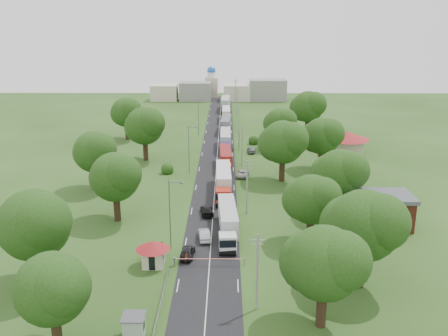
{
  "coord_description": "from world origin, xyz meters",
  "views": [
    {
      "loc": [
        2.24,
        -82.96,
        30.68
      ],
      "look_at": [
        1.69,
        8.9,
        3.0
      ],
      "focal_mm": 40.0,
      "sensor_mm": 36.0,
      "label": 1
    }
  ],
  "objects_px": {
    "info_sign": "(239,137)",
    "pedestrian_near": "(186,258)",
    "guard_booth": "(153,250)",
    "car_lane_front": "(188,252)",
    "car_lane_mid": "(204,235)",
    "boom_barrier": "(199,260)",
    "truck_0": "(228,221)"
  },
  "relations": [
    {
      "from": "car_lane_front",
      "to": "pedestrian_near",
      "type": "relative_size",
      "value": 2.62
    },
    {
      "from": "guard_booth",
      "to": "info_sign",
      "type": "distance_m",
      "value": 61.27
    },
    {
      "from": "car_lane_mid",
      "to": "guard_booth",
      "type": "bearing_deg",
      "value": 45.01
    },
    {
      "from": "info_sign",
      "to": "car_lane_mid",
      "type": "height_order",
      "value": "info_sign"
    },
    {
      "from": "info_sign",
      "to": "car_lane_front",
      "type": "relative_size",
      "value": 0.96
    },
    {
      "from": "boom_barrier",
      "to": "guard_booth",
      "type": "xyz_separation_m",
      "value": [
        -5.84,
        -0.0,
        1.27
      ]
    },
    {
      "from": "truck_0",
      "to": "guard_booth",
      "type": "bearing_deg",
      "value": -134.11
    },
    {
      "from": "truck_0",
      "to": "pedestrian_near",
      "type": "relative_size",
      "value": 8.78
    },
    {
      "from": "guard_booth",
      "to": "car_lane_mid",
      "type": "xyz_separation_m",
      "value": [
        6.2,
        8.02,
        -1.44
      ]
    },
    {
      "from": "guard_booth",
      "to": "truck_0",
      "type": "height_order",
      "value": "truck_0"
    },
    {
      "from": "guard_booth",
      "to": "truck_0",
      "type": "relative_size",
      "value": 0.31
    },
    {
      "from": "truck_0",
      "to": "pedestrian_near",
      "type": "height_order",
      "value": "truck_0"
    },
    {
      "from": "boom_barrier",
      "to": "info_sign",
      "type": "distance_m",
      "value": 60.39
    },
    {
      "from": "guard_booth",
      "to": "info_sign",
      "type": "relative_size",
      "value": 1.07
    },
    {
      "from": "boom_barrier",
      "to": "truck_0",
      "type": "bearing_deg",
      "value": 69.26
    },
    {
      "from": "info_sign",
      "to": "guard_booth",
      "type": "bearing_deg",
      "value": -101.68
    },
    {
      "from": "car_lane_mid",
      "to": "pedestrian_near",
      "type": "bearing_deg",
      "value": 67.9
    },
    {
      "from": "guard_booth",
      "to": "car_lane_front",
      "type": "xyz_separation_m",
      "value": [
        4.2,
        2.5,
        -1.43
      ]
    },
    {
      "from": "info_sign",
      "to": "pedestrian_near",
      "type": "distance_m",
      "value": 60.1
    },
    {
      "from": "car_lane_front",
      "to": "boom_barrier",
      "type": "bearing_deg",
      "value": 127.46
    },
    {
      "from": "boom_barrier",
      "to": "pedestrian_near",
      "type": "bearing_deg",
      "value": 162.97
    },
    {
      "from": "pedestrian_near",
      "to": "guard_booth",
      "type": "bearing_deg",
      "value": 142.98
    },
    {
      "from": "info_sign",
      "to": "truck_0",
      "type": "height_order",
      "value": "info_sign"
    },
    {
      "from": "car_lane_mid",
      "to": "info_sign",
      "type": "bearing_deg",
      "value": -104.07
    },
    {
      "from": "pedestrian_near",
      "to": "car_lane_front",
      "type": "bearing_deg",
      "value": 46.48
    },
    {
      "from": "truck_0",
      "to": "car_lane_front",
      "type": "height_order",
      "value": "truck_0"
    },
    {
      "from": "info_sign",
      "to": "truck_0",
      "type": "distance_m",
      "value": 50.2
    },
    {
      "from": "pedestrian_near",
      "to": "truck_0",
      "type": "bearing_deg",
      "value": 16.39
    },
    {
      "from": "boom_barrier",
      "to": "car_lane_front",
      "type": "distance_m",
      "value": 3.0
    },
    {
      "from": "boom_barrier",
      "to": "info_sign",
      "type": "bearing_deg",
      "value": 83.76
    },
    {
      "from": "info_sign",
      "to": "car_lane_front",
      "type": "height_order",
      "value": "info_sign"
    },
    {
      "from": "car_lane_mid",
      "to": "boom_barrier",
      "type": "bearing_deg",
      "value": 80.17
    }
  ]
}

